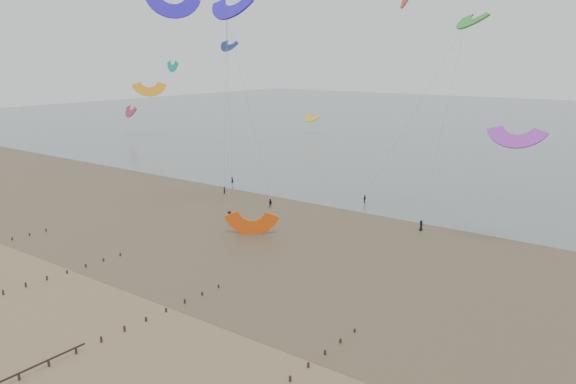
% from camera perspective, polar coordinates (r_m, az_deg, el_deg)
% --- Properties ---
extents(ground, '(500.00, 500.00, 0.00)m').
position_cam_1_polar(ground, '(61.75, -17.70, -11.92)').
color(ground, brown).
rests_on(ground, ground).
extents(sea_and_shore, '(500.00, 665.00, 0.03)m').
position_cam_1_polar(sea_and_shore, '(86.97, -0.76, -3.76)').
color(sea_and_shore, '#475654').
rests_on(sea_and_shore, ground).
extents(kitesurfer_lead, '(0.67, 0.58, 1.54)m').
position_cam_1_polar(kitesurfer_lead, '(109.12, -6.47, 0.16)').
color(kitesurfer_lead, black).
rests_on(kitesurfer_lead, ground).
extents(kitesurfers, '(115.50, 30.66, 1.86)m').
position_cam_1_polar(kitesurfers, '(87.11, 16.73, -3.76)').
color(kitesurfers, black).
rests_on(kitesurfers, ground).
extents(grounded_kite, '(8.57, 8.12, 3.73)m').
position_cam_1_polar(grounded_kite, '(84.68, -3.68, -4.28)').
color(grounded_kite, '#E54E0E').
rests_on(grounded_kite, ground).
extents(kites_airborne, '(242.00, 117.40, 43.92)m').
position_cam_1_polar(kites_airborne, '(133.25, 8.17, 11.82)').
color(kites_airborne, '#009C91').
rests_on(kites_airborne, ground).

